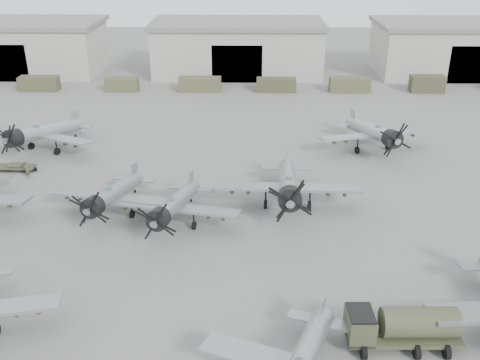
# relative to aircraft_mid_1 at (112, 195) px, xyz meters

# --- Properties ---
(ground) EXTENTS (220.00, 220.00, 0.00)m
(ground) POSITION_rel_aircraft_mid_1_xyz_m (9.80, -10.03, -2.03)
(ground) COLOR #61615E
(ground) RESTS_ON ground
(hangar_left) EXTENTS (29.00, 14.80, 8.70)m
(hangar_left) POSITION_rel_aircraft_mid_1_xyz_m (-28.20, 51.94, 2.35)
(hangar_left) COLOR #A4A399
(hangar_left) RESTS_ON ground
(hangar_center) EXTENTS (29.00, 14.80, 8.70)m
(hangar_center) POSITION_rel_aircraft_mid_1_xyz_m (9.80, 51.94, 2.35)
(hangar_center) COLOR #A4A399
(hangar_center) RESTS_ON ground
(hangar_right) EXTENTS (29.00, 14.80, 8.70)m
(hangar_right) POSITION_rel_aircraft_mid_1_xyz_m (47.80, 51.94, 2.35)
(hangar_right) COLOR #A4A399
(hangar_right) RESTS_ON ground
(support_truck_1) EXTENTS (5.94, 2.20, 2.18)m
(support_truck_1) POSITION_rel_aircraft_mid_1_xyz_m (-20.68, 39.97, -0.94)
(support_truck_1) COLOR #41422B
(support_truck_1) RESTS_ON ground
(support_truck_2) EXTENTS (4.99, 2.20, 2.01)m
(support_truck_2) POSITION_rel_aircraft_mid_1_xyz_m (-7.84, 39.97, -1.02)
(support_truck_2) COLOR #4A4B31
(support_truck_2) RESTS_ON ground
(support_truck_3) EXTENTS (6.47, 2.20, 2.13)m
(support_truck_3) POSITION_rel_aircraft_mid_1_xyz_m (4.21, 39.97, -0.96)
(support_truck_3) COLOR #494A30
(support_truck_3) RESTS_ON ground
(support_truck_4) EXTENTS (6.02, 2.20, 2.02)m
(support_truck_4) POSITION_rel_aircraft_mid_1_xyz_m (15.93, 39.97, -1.01)
(support_truck_4) COLOR #3C3D28
(support_truck_4) RESTS_ON ground
(support_truck_5) EXTENTS (6.15, 2.20, 2.18)m
(support_truck_5) POSITION_rel_aircraft_mid_1_xyz_m (27.17, 39.97, -0.93)
(support_truck_5) COLOR #494A30
(support_truck_5) RESTS_ON ground
(support_truck_6) EXTENTS (5.12, 2.20, 2.50)m
(support_truck_6) POSITION_rel_aircraft_mid_1_xyz_m (38.99, 39.97, -0.78)
(support_truck_6) COLOR #3A3C27
(support_truck_6) RESTS_ON ground
(aircraft_mid_1) EXTENTS (11.22, 10.10, 4.45)m
(aircraft_mid_1) POSITION_rel_aircraft_mid_1_xyz_m (0.00, 0.00, 0.00)
(aircraft_mid_1) COLOR gray
(aircraft_mid_1) RESTS_ON ground
(aircraft_mid_2) EXTENTS (12.90, 11.61, 5.17)m
(aircraft_mid_2) POSITION_rel_aircraft_mid_1_xyz_m (15.18, 1.50, 0.33)
(aircraft_mid_2) COLOR #93959B
(aircraft_mid_2) RESTS_ON ground
(aircraft_far_0) EXTENTS (12.28, 11.13, 5.02)m
(aircraft_far_0) POSITION_rel_aircraft_mid_1_xyz_m (-11.26, 14.60, 0.26)
(aircraft_far_0) COLOR #9B9DA4
(aircraft_far_0) RESTS_ON ground
(aircraft_far_1) EXTENTS (12.57, 11.32, 5.01)m
(aircraft_far_1) POSITION_rel_aircraft_mid_1_xyz_m (25.67, 15.24, 0.25)
(aircraft_far_1) COLOR #A0A2A8
(aircraft_far_1) RESTS_ON ground
(aircraft_extra_966) EXTENTS (11.22, 10.10, 4.45)m
(aircraft_extra_966) POSITION_rel_aircraft_mid_1_xyz_m (5.52, -1.86, 0.00)
(aircraft_extra_966) COLOR gray
(aircraft_extra_966) RESTS_ON ground
(fuel_tanker) EXTENTS (6.77, 3.17, 2.60)m
(fuel_tanker) POSITION_rel_aircraft_mid_1_xyz_m (20.76, -15.59, -0.54)
(fuel_tanker) COLOR #3A402A
(fuel_tanker) RESTS_ON ground
(ground_crew) EXTENTS (0.61, 0.76, 1.82)m
(ground_crew) POSITION_rel_aircraft_mid_1_xyz_m (-10.31, 7.71, -1.11)
(ground_crew) COLOR #45452D
(ground_crew) RESTS_ON ground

